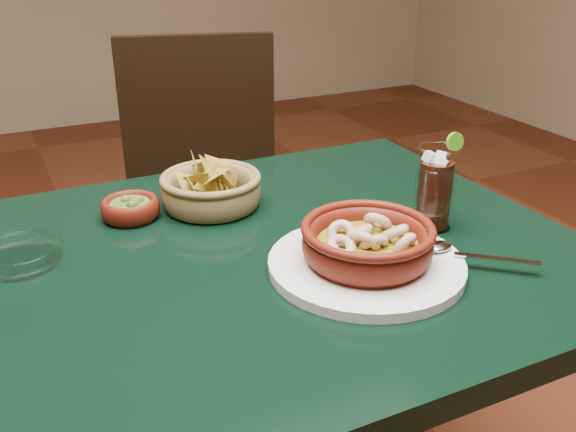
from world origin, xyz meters
name	(u,v)px	position (x,y,z in m)	size (l,w,h in m)	color
dining_table	(202,319)	(0.00, 0.00, 0.65)	(1.20, 0.80, 0.75)	black
dining_chair	(206,204)	(0.24, 0.71, 0.52)	(0.54, 0.54, 0.95)	black
shrimp_plate	(367,249)	(0.22, -0.12, 0.78)	(0.37, 0.29, 0.08)	silver
chip_basket	(211,190)	(0.09, 0.20, 0.78)	(0.21, 0.21, 0.13)	olive
guacamole_ramekin	(131,208)	(-0.05, 0.21, 0.77)	(0.12, 0.12, 0.04)	#4D1108
cola_drink	(435,188)	(0.40, -0.05, 0.82)	(0.14, 0.14, 0.16)	white
glass_ashtray	(19,255)	(-0.24, 0.12, 0.77)	(0.14, 0.14, 0.03)	white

